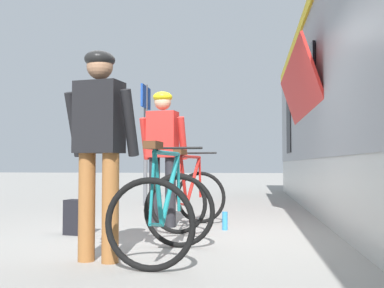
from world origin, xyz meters
name	(u,v)px	position (x,y,z in m)	size (l,w,h in m)	color
ground_plane	(190,236)	(0.00, 0.00, 0.00)	(80.00, 80.00, 0.00)	gray
cyclist_near_in_dark	(99,135)	(-0.57, -1.48, 1.05)	(0.65, 0.38, 1.76)	#935B2D
cyclist_far_in_red	(163,146)	(-0.46, 0.70, 1.05)	(0.64, 0.36, 1.76)	#232328
bicycle_near_teal	(166,211)	(-0.04, -1.27, 0.40)	(0.77, 1.11, 0.99)	black
bicycle_far_red	(190,196)	(-0.08, 0.60, 0.40)	(0.87, 1.17, 0.99)	black
backpack_on_platform	(78,217)	(-1.29, -0.09, 0.20)	(0.28, 0.18, 0.40)	black
water_bottle_near_the_bikes	(225,221)	(0.37, 0.50, 0.11)	(0.07, 0.07, 0.22)	#338CCC
platform_sign_post	(146,124)	(-1.38, 3.68, 1.62)	(0.08, 0.70, 2.40)	#595B60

